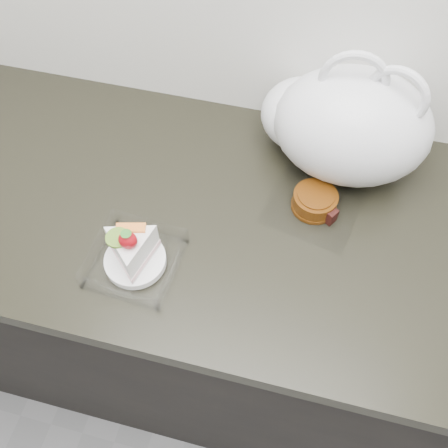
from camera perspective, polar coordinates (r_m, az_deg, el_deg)
The scene contains 4 objects.
counter at distance 1.41m, azimuth 2.24°, elevation -9.69°, with size 2.04×0.64×0.90m.
cake_tray at distance 0.94m, azimuth -10.29°, elevation -3.50°, with size 0.17×0.17×0.13m.
mooncake_wrap at distance 1.03m, azimuth 10.36°, elevation 2.43°, with size 0.21×0.20×0.04m.
plastic_bag at distance 1.05m, azimuth 13.38°, elevation 11.12°, with size 0.38×0.29×0.29m.
Camera 1 is at (0.09, 1.12, 1.74)m, focal length 40.00 mm.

